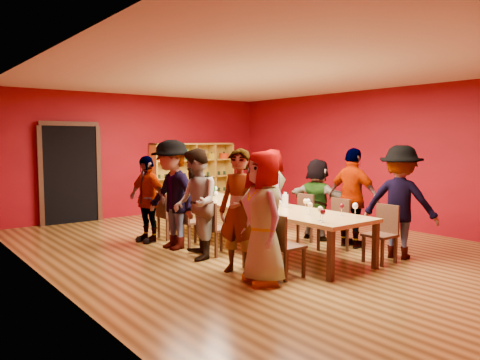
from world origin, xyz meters
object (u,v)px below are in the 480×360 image
chair_person_left_2 (215,225)px  chair_person_right_1 (336,222)px  person_left_2 (196,204)px  chair_person_left_4 (167,213)px  person_left_3 (172,195)px  chair_person_left_0 (282,242)px  spittoon_bowl (266,201)px  person_right_1 (353,198)px  shelving_unit (193,174)px  person_left_0 (263,217)px  wine_bottle (214,191)px  chair_person_right_2 (301,216)px  tasting_table (256,208)px  person_right_0 (400,202)px  chair_person_left_1 (256,236)px  person_right_3 (272,189)px  person_left_4 (147,199)px  chair_person_right_0 (383,230)px  chair_person_right_3 (256,207)px  chair_person_left_3 (188,219)px  person_left_1 (239,211)px  person_right_2 (317,199)px

chair_person_left_2 → chair_person_right_1: bearing=-29.1°
person_left_2 → chair_person_left_4: bearing=-169.0°
person_left_3 → chair_person_right_1: 2.86m
chair_person_left_0 → spittoon_bowl: spittoon_bowl is taller
person_right_1 → spittoon_bowl: 1.54m
shelving_unit → chair_person_left_2: 4.96m
person_left_0 → wine_bottle: bearing=171.4°
person_left_2 → chair_person_right_2: person_left_2 is taller
tasting_table → chair_person_left_2: (-0.91, -0.05, -0.20)m
person_right_0 → chair_person_left_1: bearing=47.4°
chair_person_left_4 → person_right_1: (2.25, -2.61, 0.38)m
chair_person_left_0 → chair_person_left_4: bearing=90.0°
chair_person_right_2 → person_right_3: bearing=71.5°
person_left_4 → tasting_table: bearing=28.3°
chair_person_left_2 → chair_person_right_0: (1.82, -1.95, 0.00)m
chair_person_right_1 → spittoon_bowl: bearing=131.6°
chair_person_left_2 → tasting_table: bearing=2.9°
chair_person_left_0 → person_right_3: 3.57m
chair_person_right_1 → chair_person_left_2: bearing=150.9°
person_left_0 → chair_person_right_1: (2.16, 0.61, -0.38)m
chair_person_left_0 → person_right_0: 2.32m
tasting_table → person_right_3: 1.73m
chair_person_left_4 → person_left_4: person_left_4 is taller
chair_person_left_4 → chair_person_right_3: size_ratio=1.00×
shelving_unit → chair_person_left_3: bearing=-123.1°
chair_person_right_2 → chair_person_right_3: 1.30m
chair_person_left_2 → shelving_unit: bearing=62.1°
chair_person_right_2 → chair_person_right_3: (0.00, 1.30, 0.00)m
person_left_1 → person_right_2: 2.71m
person_left_1 → person_left_3: person_left_3 is taller
person_left_1 → person_right_0: (2.57, -0.89, 0.02)m
tasting_table → shelving_unit: shelving_unit is taller
shelving_unit → person_right_2: 4.55m
chair_person_left_2 → person_right_2: 2.27m
chair_person_left_0 → chair_person_right_2: bearing=38.3°
chair_person_left_0 → chair_person_left_3: (0.00, 2.44, 0.00)m
chair_person_left_4 → chair_person_right_1: (1.82, -2.61, 0.00)m
shelving_unit → chair_person_right_3: (-0.49, -3.24, -0.49)m
person_right_1 → chair_person_right_2: size_ratio=1.97×
person_right_1 → chair_person_right_0: bearing=152.0°
spittoon_bowl → person_right_2: bearing=-3.5°
chair_person_left_3 → chair_person_left_0: bearing=-90.0°
chair_person_left_2 → chair_person_left_3: 0.82m
person_left_3 → person_right_2: 2.76m
person_left_4 → chair_person_right_2: (2.23, -1.78, -0.31)m
person_left_4 → chair_person_right_3: size_ratio=1.80×
chair_person_right_0 → wine_bottle: bearing=102.3°
person_left_3 → chair_person_right_0: 3.54m
person_left_2 → chair_person_right_0: bearing=72.1°
shelving_unit → wine_bottle: bearing=-114.0°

